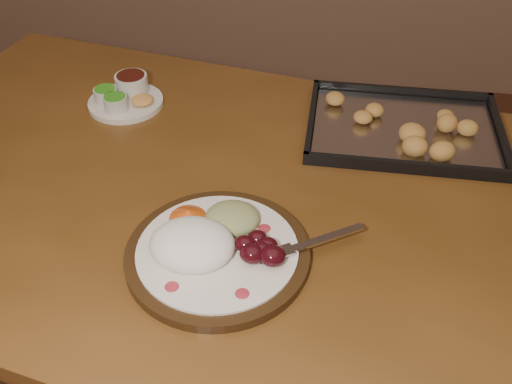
# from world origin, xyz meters

# --- Properties ---
(dining_table) EXTENTS (1.65, 1.17, 0.75)m
(dining_table) POSITION_xyz_m (-0.10, 0.20, 0.65)
(dining_table) COLOR brown
(dining_table) RESTS_ON ground
(dinner_plate) EXTENTS (0.38, 0.30, 0.07)m
(dinner_plate) POSITION_xyz_m (-0.07, 0.03, 0.77)
(dinner_plate) COLOR black
(dinner_plate) RESTS_ON dining_table
(condiment_saucer) EXTENTS (0.17, 0.17, 0.06)m
(condiment_saucer) POSITION_xyz_m (-0.37, 0.46, 0.77)
(condiment_saucer) COLOR silver
(condiment_saucer) RESTS_ON dining_table
(baking_tray) EXTENTS (0.40, 0.30, 0.04)m
(baking_tray) POSITION_xyz_m (0.25, 0.44, 0.76)
(baking_tray) COLOR black
(baking_tray) RESTS_ON dining_table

